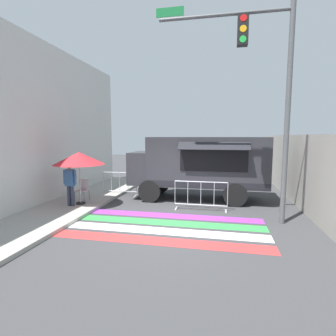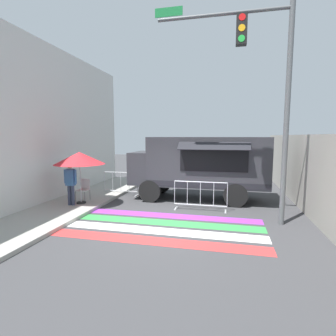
% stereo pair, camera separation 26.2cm
% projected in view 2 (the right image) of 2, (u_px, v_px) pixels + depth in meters
% --- Properties ---
extents(ground_plane, '(60.00, 60.00, 0.00)m').
position_uv_depth(ground_plane, '(162.00, 224.00, 8.38)').
color(ground_plane, '#38383A').
extents(sidewalk_left, '(4.40, 16.00, 0.12)m').
position_uv_depth(sidewalk_left, '(27.00, 212.00, 9.49)').
color(sidewalk_left, '#99968E').
rests_on(sidewalk_left, ground_plane).
extents(building_left_facade, '(0.25, 16.00, 6.54)m').
position_uv_depth(building_left_facade, '(14.00, 122.00, 9.17)').
color(building_left_facade, silver).
rests_on(building_left_facade, ground_plane).
extents(concrete_wall_right, '(0.20, 16.00, 2.85)m').
position_uv_depth(concrete_wall_right, '(304.00, 172.00, 10.03)').
color(concrete_wall_right, '#A39E93').
rests_on(concrete_wall_right, ground_plane).
extents(crosswalk_painted, '(6.40, 2.84, 0.01)m').
position_uv_depth(crosswalk_painted, '(159.00, 226.00, 8.13)').
color(crosswalk_painted, red).
rests_on(crosswalk_painted, ground_plane).
extents(food_truck, '(5.88, 2.53, 2.75)m').
position_uv_depth(food_truck, '(197.00, 163.00, 11.46)').
color(food_truck, '#2D2D33').
rests_on(food_truck, ground_plane).
extents(traffic_signal_pole, '(4.20, 0.29, 6.86)m').
position_uv_depth(traffic_signal_pole, '(262.00, 75.00, 7.94)').
color(traffic_signal_pole, '#515456').
rests_on(traffic_signal_pole, ground_plane).
extents(patio_umbrella, '(1.96, 1.96, 2.05)m').
position_uv_depth(patio_umbrella, '(80.00, 158.00, 10.25)').
color(patio_umbrella, black).
rests_on(patio_umbrella, sidewalk_left).
extents(folding_chair, '(0.44, 0.44, 0.90)m').
position_uv_depth(folding_chair, '(84.00, 188.00, 10.86)').
color(folding_chair, '#4C4C51').
rests_on(folding_chair, sidewalk_left).
extents(vendor_person, '(0.53, 0.22, 1.66)m').
position_uv_depth(vendor_person, '(71.00, 181.00, 10.07)').
color(vendor_person, '#2D3347').
rests_on(vendor_person, sidewalk_left).
extents(barricade_front, '(2.00, 0.44, 1.11)m').
position_uv_depth(barricade_front, '(200.00, 196.00, 9.84)').
color(barricade_front, '#B7BABF').
rests_on(barricade_front, ground_plane).
extents(barricade_side, '(1.68, 0.44, 1.11)m').
position_uv_depth(barricade_side, '(121.00, 184.00, 12.43)').
color(barricade_side, '#B7BABF').
rests_on(barricade_side, ground_plane).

